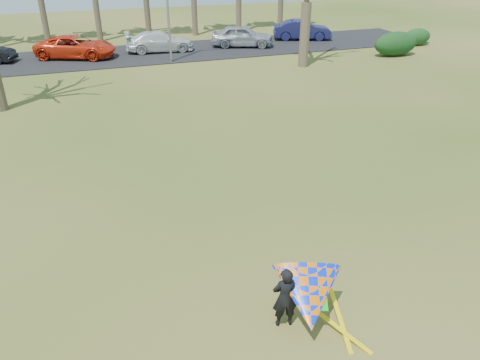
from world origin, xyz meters
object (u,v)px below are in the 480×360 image
object	(u,v)px
car_2	(76,47)
car_3	(160,42)
kite_flyer	(307,297)
car_4	(242,36)
car_5	(302,30)

from	to	relation	value
car_2	car_3	world-z (taller)	car_2
car_2	kite_flyer	bearing A→B (deg)	-149.58
car_2	kite_flyer	xyz separation A→B (m)	(3.76, -28.33, 0.03)
car_2	car_4	size ratio (longest dim) A/B	1.15
car_2	car_4	bearing A→B (deg)	-68.40
car_4	car_5	distance (m)	5.69
car_2	car_4	world-z (taller)	car_4
car_4	kite_flyer	size ratio (longest dim) A/B	1.97
kite_flyer	car_5	bearing A→B (deg)	64.20
car_3	car_2	bearing A→B (deg)	96.04
car_3	car_4	xyz separation A→B (m)	(6.32, -0.37, 0.09)
car_5	kite_flyer	size ratio (longest dim) A/B	1.96
car_3	car_4	bearing A→B (deg)	-88.22
car_5	car_4	bearing A→B (deg)	119.33
car_4	kite_flyer	bearing A→B (deg)	-176.66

